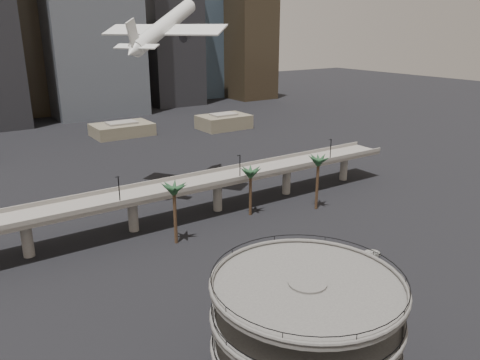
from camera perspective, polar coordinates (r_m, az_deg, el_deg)
ground at (r=73.28m, az=13.43°, el=-18.80°), size 700.00×700.00×0.00m
parking_ramp at (r=57.61m, az=7.94°, el=-17.74°), size 22.20×22.20×17.35m
overpass at (r=109.51m, az=-7.70°, el=-1.29°), size 130.00×9.30×14.70m
palm_trees at (r=106.57m, az=1.47°, el=0.65°), size 42.40×10.40×14.00m
low_buildings at (r=192.01m, az=-17.60°, el=5.08°), size 135.00×27.50×6.80m
skyline at (r=262.15m, az=-21.84°, el=17.73°), size 269.00×86.00×129.02m
airborne_jet at (r=122.02m, az=-9.19°, el=17.97°), size 30.67×29.35×15.69m
car_a at (r=74.08m, az=1.59°, el=-16.98°), size 5.27×3.40×1.67m
car_b at (r=95.79m, az=13.08°, el=-8.87°), size 4.51×2.32×1.41m
car_c at (r=96.77m, az=15.51°, el=-8.71°), size 5.94×3.09×1.64m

